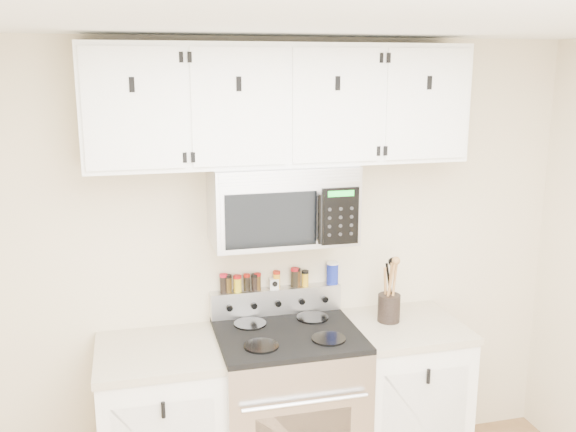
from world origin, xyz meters
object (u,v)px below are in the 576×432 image
Objects in this scene: microwave at (282,204)px; utensil_crock at (389,306)px; salt_canister at (332,273)px; range at (288,409)px.

microwave is 0.87m from utensil_crock.
microwave is 0.60m from salt_canister.
utensil_crock is at bearing -5.10° from microwave.
utensil_crock is (0.61, 0.07, 0.53)m from range.
salt_canister is at bearing 142.37° from utensil_crock.
microwave reaches higher than range.
salt_canister is (0.34, 0.28, 0.68)m from range.
utensil_crock is at bearing 6.71° from range.
range is 1.45× the size of microwave.
salt_canister is at bearing 24.61° from microwave.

